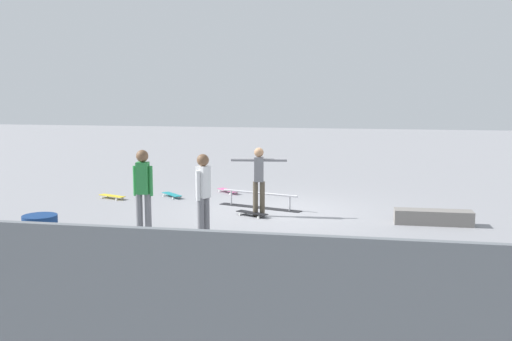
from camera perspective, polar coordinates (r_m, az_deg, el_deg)
ground_plane at (r=13.90m, az=1.75°, el=-4.10°), size 60.00×60.00×0.00m
grind_rail at (r=14.37m, az=0.37°, el=-3.01°), size 2.16×0.88×0.40m
skate_ledge at (r=13.20m, az=16.95°, el=-4.40°), size 1.66×0.44×0.32m
skater_main at (r=13.34m, az=0.28°, el=-0.58°), size 1.28×0.23×1.59m
skateboard_main at (r=13.45m, az=-0.40°, el=-4.18°), size 0.80×0.54×0.09m
bystander_green_shirt at (r=11.57m, az=-10.98°, el=-1.74°), size 0.40×0.24×1.74m
bystander_white_shirt at (r=11.15m, az=-5.18°, el=-2.14°), size 0.27×0.38×1.69m
loose_skateboard_teal at (r=15.94m, az=-8.23°, el=-2.34°), size 0.72×0.70×0.09m
loose_skateboard_yellow at (r=16.03m, az=-13.91°, el=-2.44°), size 0.82×0.48×0.09m
loose_skateboard_pink at (r=16.44m, az=-2.75°, el=-1.95°), size 0.72×0.69×0.09m
trash_bin at (r=10.28m, az=-20.30°, el=-6.48°), size 0.56×0.56×0.86m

